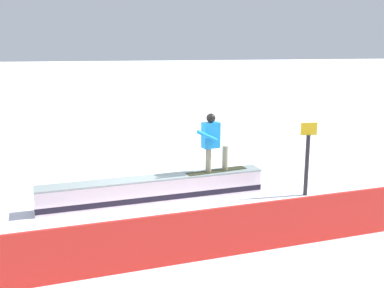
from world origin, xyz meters
TOP-DOWN VIEW (x-y plane):
  - ground_plane at (0.00, 0.00)m, footprint 120.00×120.00m
  - grind_box at (0.00, 0.00)m, footprint 5.35×1.46m
  - snowboarder at (-1.43, -0.25)m, footprint 1.56×0.71m
  - safety_fence at (0.00, 3.20)m, footprint 8.87×1.68m
  - trail_marker at (-3.70, 0.09)m, footprint 0.40×0.10m

SIDE VIEW (x-z plane):
  - ground_plane at x=0.00m, z-range 0.00..0.00m
  - grind_box at x=0.00m, z-range -0.03..0.56m
  - safety_fence at x=0.00m, z-range 0.00..0.93m
  - trail_marker at x=-3.70m, z-range 0.07..1.87m
  - snowboarder at x=-1.43m, z-range 0.65..2.08m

